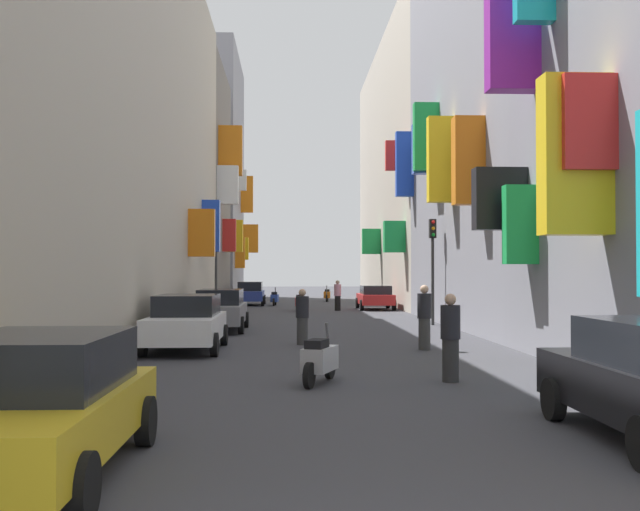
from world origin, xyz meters
TOP-DOWN VIEW (x-y plane):
  - ground_plane at (0.00, 30.00)m, footprint 140.00×140.00m
  - building_left_near at (-8.00, 17.98)m, footprint 7.01×35.96m
  - building_left_mid_a at (-7.98, 40.81)m, footprint 7.30×9.74m
  - building_left_mid_c at (-7.99, 53.93)m, footprint 7.39×12.13m
  - building_right_mid_c at (7.99, 25.52)m, footprint 7.03×16.30m
  - building_right_far at (8.00, 46.83)m, footprint 7.23×26.33m
  - parked_car_red at (3.67, 37.73)m, footprint 1.93×3.90m
  - parked_car_white at (-3.87, 16.74)m, footprint 1.95×4.25m
  - parked_car_yellow at (-3.77, 4.60)m, footprint 1.97×4.18m
  - parked_car_blue at (-3.56, 43.40)m, footprint 1.84×3.99m
  - parked_car_grey at (-3.59, 23.35)m, footprint 1.87×4.40m
  - scooter_blue at (-2.02, 42.64)m, footprint 0.51×1.88m
  - scooter_orange at (1.55, 48.72)m, footprint 0.54×1.81m
  - scooter_red at (-0.55, 36.61)m, footprint 0.50×2.00m
  - scooter_silver at (-0.55, 10.78)m, footprint 0.77×1.72m
  - pedestrian_crossing at (-0.74, 18.20)m, footprint 0.45×0.45m
  - pedestrian_near_left at (1.50, 36.58)m, footprint 0.53×0.53m
  - pedestrian_near_right at (2.53, 16.65)m, footprint 0.44×0.44m
  - pedestrian_mid_street at (1.97, 10.90)m, footprint 0.44×0.44m
  - traffic_light_near_corner at (-4.62, 32.27)m, footprint 0.26×0.34m
  - traffic_light_far_corner at (4.56, 25.80)m, footprint 0.26×0.34m

SIDE VIEW (x-z plane):
  - ground_plane at x=0.00m, z-range 0.00..0.00m
  - scooter_silver at x=-0.55m, z-range -0.10..1.03m
  - scooter_orange at x=1.55m, z-range -0.10..1.03m
  - scooter_blue at x=-2.02m, z-range -0.10..1.03m
  - scooter_red at x=-0.55m, z-range -0.10..1.03m
  - parked_car_red at x=3.67m, z-range 0.05..1.37m
  - parked_car_yellow at x=-3.77m, z-range 0.03..1.49m
  - parked_car_blue at x=-3.56m, z-range 0.03..1.49m
  - parked_car_grey at x=-3.59m, z-range 0.04..1.51m
  - parked_car_white at x=-3.87m, z-range 0.03..1.52m
  - pedestrian_crossing at x=-0.74m, z-range -0.01..1.61m
  - pedestrian_near_left at x=1.50m, z-range -0.01..1.64m
  - pedestrian_mid_street at x=1.97m, z-range 0.00..1.69m
  - pedestrian_near_right at x=2.53m, z-range 0.00..1.76m
  - traffic_light_far_corner at x=4.56m, z-range 0.76..4.95m
  - traffic_light_near_corner at x=-4.62m, z-range 0.78..5.10m
  - building_left_mid_a at x=-7.98m, z-range 0.00..14.17m
  - building_left_near at x=-8.00m, z-range 0.00..14.70m
  - building_right_mid_c at x=7.99m, z-range -0.01..17.45m
  - building_right_far at x=8.00m, z-range 0.00..17.52m
  - building_left_mid_c at x=-7.99m, z-range -0.01..18.69m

